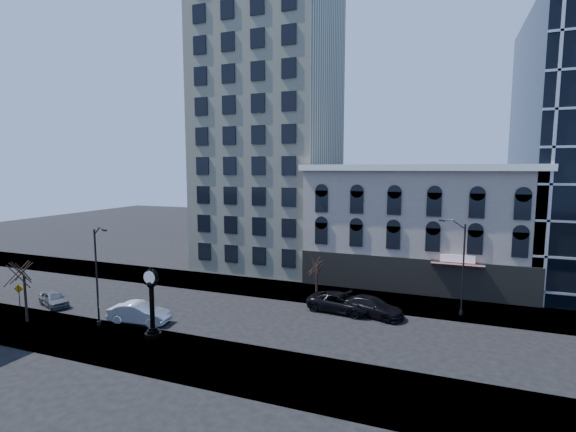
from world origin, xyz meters
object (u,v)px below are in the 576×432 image
at_px(warning_sign, 19,293).
at_px(car_near_a, 54,299).
at_px(street_clock, 152,305).
at_px(street_lamp_near, 98,250).
at_px(car_near_b, 140,313).

xyz_separation_m(warning_sign, car_near_a, (0.99, 2.39, -1.11)).
bearing_deg(street_clock, car_near_a, 165.43).
bearing_deg(car_near_a, street_clock, -80.33).
relative_size(street_lamp_near, warning_sign, 3.32).
bearing_deg(street_lamp_near, car_near_a, -174.07).
distance_m(street_lamp_near, warning_sign, 10.10).
relative_size(street_clock, car_near_a, 1.34).
bearing_deg(car_near_b, street_clock, -133.44).
height_order(street_lamp_near, car_near_a, street_lamp_near).
height_order(street_clock, car_near_a, street_clock).
height_order(street_lamp_near, warning_sign, street_lamp_near).
distance_m(car_near_a, car_near_b, 9.92).
bearing_deg(car_near_b, car_near_a, 78.83).
xyz_separation_m(street_clock, warning_sign, (-13.90, 0.31, -0.68)).
height_order(warning_sign, car_near_b, warning_sign).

